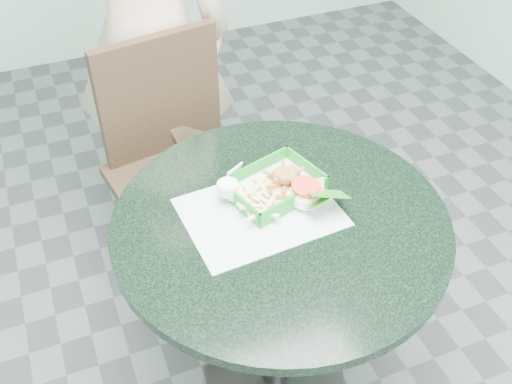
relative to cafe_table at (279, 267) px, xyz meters
name	(u,v)px	position (x,y,z in m)	size (l,w,h in m)	color
floor	(275,378)	(0.00, 0.00, -0.58)	(4.00, 5.00, 0.02)	#303335
cafe_table	(279,267)	(0.00, 0.00, 0.00)	(0.88, 0.88, 0.75)	#323234
dining_chair	(173,151)	(-0.12, 0.68, -0.05)	(0.45, 0.45, 0.93)	#5A3715
diner_person	(143,6)	(-0.10, 0.98, 0.37)	(0.70, 0.46, 1.91)	beige
placemat	(260,217)	(-0.04, 0.04, 0.17)	(0.39, 0.30, 0.00)	silver
food_basket	(274,194)	(0.02, 0.10, 0.19)	(0.24, 0.18, 0.05)	#107A1D
crab_sandwich	(285,186)	(0.05, 0.08, 0.22)	(0.11, 0.11, 0.07)	#EEBA5F
fries_pile	(251,201)	(-0.06, 0.07, 0.21)	(0.12, 0.13, 0.05)	beige
sauce_ramekin	(227,184)	(-0.09, 0.15, 0.22)	(0.06, 0.06, 0.03)	silver
garnish_cup	(305,204)	(0.07, 0.00, 0.21)	(0.13, 0.13, 0.05)	white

